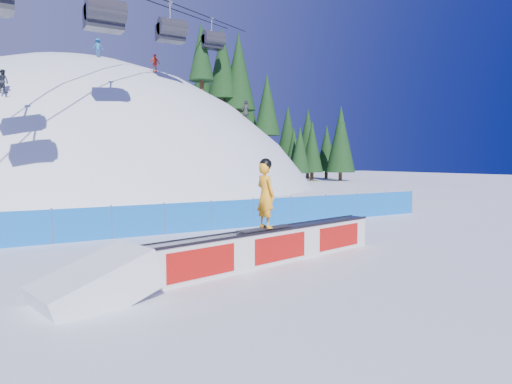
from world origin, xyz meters
TOP-DOWN VIEW (x-y plane):
  - ground at (0.00, 0.00)m, footprint 160.00×160.00m
  - snow_hill at (0.00, 42.00)m, footprint 64.00×64.00m
  - treeline at (25.86, 40.77)m, footprint 23.83×13.21m
  - safety_fence at (0.00, 4.50)m, footprint 22.05×0.05m
  - chairlift at (4.74, 27.49)m, footprint 40.80×41.70m
  - rail_box at (-2.00, -1.81)m, footprint 8.20×2.38m
  - snow_ramp at (-7.05, -2.95)m, footprint 2.66×1.98m
  - snowboarder at (-2.33, -1.89)m, footprint 1.89×0.74m
  - distant_skiers at (2.43, 29.60)m, footprint 23.07×10.55m

SIDE VIEW (x-z plane):
  - snow_hill at x=0.00m, z-range -50.00..14.00m
  - ground at x=0.00m, z-range 0.00..0.00m
  - snow_ramp at x=-7.05m, z-range -0.75..0.75m
  - rail_box at x=-2.00m, z-range -0.01..0.99m
  - safety_fence at x=0.00m, z-range -0.05..1.25m
  - snowboarder at x=-2.33m, z-range 0.98..2.92m
  - treeline at x=25.86m, z-range -0.87..17.36m
  - distant_skiers at x=2.43m, z-range 7.27..14.43m
  - chairlift at x=4.74m, z-range 5.89..27.89m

